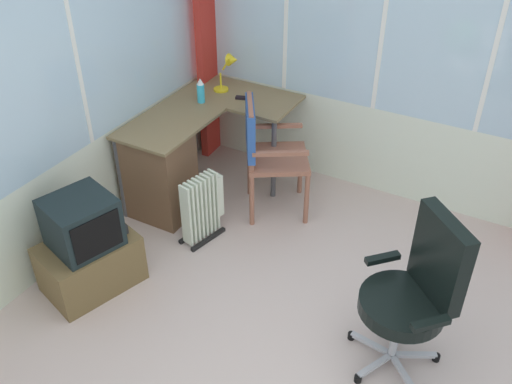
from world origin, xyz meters
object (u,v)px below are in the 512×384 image
object	(u,v)px
spray_bottle	(201,91)
office_chair	(418,287)
desk	(167,166)
tv_on_stand	(88,249)
wooden_armchair	(262,144)
tv_remote	(244,98)
desk_lamp	(230,67)
space_heater	(203,207)

from	to	relation	value
spray_bottle	office_chair	size ratio (longest dim) A/B	0.20
desk	office_chair	size ratio (longest dim) A/B	1.33
spray_bottle	office_chair	xyz separation A→B (m)	(-1.12, -2.20, -0.27)
desk	tv_on_stand	distance (m)	1.03
wooden_armchair	tv_on_stand	size ratio (longest dim) A/B	1.32
desk	spray_bottle	xyz separation A→B (m)	(0.54, -0.01, 0.45)
tv_remote	office_chair	distance (m)	2.34
spray_bottle	tv_on_stand	bearing A→B (deg)	-177.64
desk	desk_lamp	xyz separation A→B (m)	(0.89, -0.08, 0.54)
tv_remote	tv_on_stand	xyz separation A→B (m)	(-1.78, 0.23, -0.45)
office_chair	space_heater	world-z (taller)	office_chair
office_chair	tv_on_stand	world-z (taller)	office_chair
desk_lamp	tv_remote	bearing A→B (deg)	-121.74
desk_lamp	tv_remote	distance (m)	0.32
desk_lamp	space_heater	bearing A→B (deg)	-160.37
tv_remote	wooden_armchair	xyz separation A→B (m)	(-0.39, -0.38, -0.15)
desk_lamp	wooden_armchair	world-z (taller)	desk_lamp
desk_lamp	tv_remote	size ratio (longest dim) A/B	2.14
spray_bottle	space_heater	world-z (taller)	spray_bottle
tv_remote	spray_bottle	size ratio (longest dim) A/B	0.69
desk	tv_remote	size ratio (longest dim) A/B	9.36
desk_lamp	space_heater	xyz separation A→B (m)	(-1.07, -0.38, -0.68)
spray_bottle	wooden_armchair	size ratio (longest dim) A/B	0.22
space_heater	wooden_armchair	bearing A→B (deg)	-21.64
desk	spray_bottle	world-z (taller)	spray_bottle
spray_bottle	tv_remote	bearing A→B (deg)	-52.57
tv_remote	spray_bottle	xyz separation A→B (m)	(-0.22, 0.29, 0.09)
desk	spray_bottle	bearing A→B (deg)	-0.60
desk	office_chair	xyz separation A→B (m)	(-0.59, -2.20, 0.18)
desk	space_heater	distance (m)	0.52
wooden_armchair	space_heater	bearing A→B (deg)	158.36
tv_remote	office_chair	xyz separation A→B (m)	(-1.35, -1.91, -0.18)
desk	tv_remote	xyz separation A→B (m)	(0.76, -0.30, 0.35)
desk	wooden_armchair	xyz separation A→B (m)	(0.37, -0.68, 0.21)
desk	spray_bottle	size ratio (longest dim) A/B	6.50
desk_lamp	office_chair	size ratio (longest dim) A/B	0.30
wooden_armchair	office_chair	size ratio (longest dim) A/B	0.93
desk_lamp	office_chair	distance (m)	2.62
space_heater	office_chair	bearing A→B (deg)	-103.18
space_heater	desk	bearing A→B (deg)	68.71
desk_lamp	tv_remote	xyz separation A→B (m)	(-0.13, -0.22, -0.19)
tv_on_stand	tv_remote	bearing A→B (deg)	-7.27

